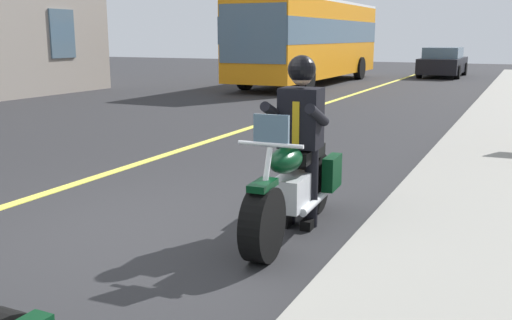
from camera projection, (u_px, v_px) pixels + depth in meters
name	position (u px, v px, depth m)	size (l,w,h in m)	color
ground_plane	(139.00, 237.00, 5.63)	(80.00, 80.00, 0.00)	#28282B
motorcycle_main	(294.00, 187.00, 5.71)	(2.22, 0.67, 1.26)	black
rider_main	(300.00, 126.00, 5.76)	(0.64, 0.57, 1.74)	black
bus_near	(311.00, 37.00, 23.39)	(11.05, 2.70, 3.30)	orange
car_silver	(443.00, 62.00, 27.73)	(4.60, 1.92, 1.40)	black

